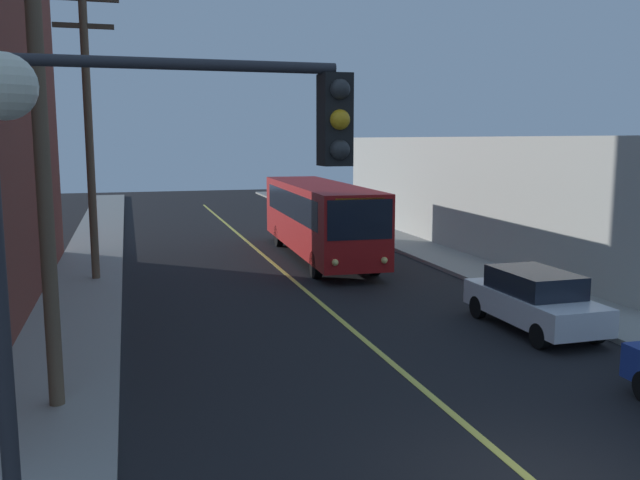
# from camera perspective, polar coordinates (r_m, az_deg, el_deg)

# --- Properties ---
(sidewalk_left) EXTENTS (2.50, 90.00, 0.15)m
(sidewalk_left) POSITION_cam_1_polar(r_m,az_deg,el_deg) (18.72, -20.41, -7.55)
(sidewalk_left) COLOR gray
(sidewalk_left) RESTS_ON ground
(sidewalk_right) EXTENTS (2.50, 90.00, 0.15)m
(sidewalk_right) POSITION_cam_1_polar(r_m,az_deg,el_deg) (22.69, 19.28, -4.71)
(sidewalk_right) COLOR gray
(sidewalk_right) RESTS_ON ground
(lane_stripe_center) EXTENTS (0.16, 60.00, 0.01)m
(lane_stripe_center) POSITION_cam_1_polar(r_m,az_deg,el_deg) (24.19, -2.09, -3.59)
(lane_stripe_center) COLOR #D8CC4C
(lane_stripe_center) RESTS_ON ground
(building_right_warehouse) EXTENTS (12.00, 26.40, 5.20)m
(building_right_warehouse) POSITION_cam_1_polar(r_m,az_deg,el_deg) (34.89, 19.40, 3.97)
(building_right_warehouse) COLOR #B2B2A8
(building_right_warehouse) RESTS_ON ground
(city_bus) EXTENTS (3.00, 12.23, 3.20)m
(city_bus) POSITION_cam_1_polar(r_m,az_deg,el_deg) (28.91, -0.10, 2.05)
(city_bus) COLOR maroon
(city_bus) RESTS_ON ground
(parked_car_white) EXTENTS (1.85, 4.41, 1.62)m
(parked_car_white) POSITION_cam_1_polar(r_m,az_deg,el_deg) (18.96, 17.69, -4.82)
(parked_car_white) COLOR silver
(parked_car_white) RESTS_ON ground
(utility_pole_near) EXTENTS (2.40, 0.28, 9.68)m
(utility_pole_near) POSITION_cam_1_polar(r_m,az_deg,el_deg) (13.04, -22.69, 9.64)
(utility_pole_near) COLOR brown
(utility_pole_near) RESTS_ON sidewalk_left
(utility_pole_mid) EXTENTS (2.40, 0.28, 10.27)m
(utility_pole_mid) POSITION_cam_1_polar(r_m,az_deg,el_deg) (25.00, -19.09, 9.68)
(utility_pole_mid) COLOR brown
(utility_pole_mid) RESTS_ON sidewalk_left
(traffic_signal_left_corner) EXTENTS (3.75, 0.48, 6.00)m
(traffic_signal_left_corner) POSITION_cam_1_polar(r_m,az_deg,el_deg) (7.18, -13.86, 2.01)
(traffic_signal_left_corner) COLOR #2D2D33
(traffic_signal_left_corner) RESTS_ON sidewalk_left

